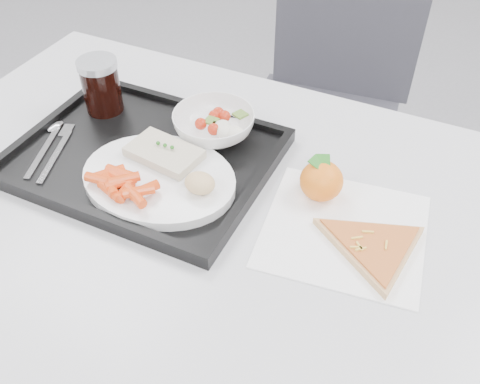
# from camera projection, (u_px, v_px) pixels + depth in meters

# --- Properties ---
(table) EXTENTS (1.20, 0.80, 0.75)m
(table) POSITION_uv_depth(u_px,v_px,m) (210.00, 228.00, 0.94)
(table) COLOR silver
(table) RESTS_ON ground
(chair) EXTENTS (0.46, 0.46, 0.93)m
(chair) POSITION_uv_depth(u_px,v_px,m) (330.00, 88.00, 1.55)
(chair) COLOR #36363E
(chair) RESTS_ON ground
(tray) EXTENTS (0.45, 0.35, 0.03)m
(tray) POSITION_uv_depth(u_px,v_px,m) (144.00, 157.00, 0.97)
(tray) COLOR black
(tray) RESTS_ON table
(dinner_plate) EXTENTS (0.27, 0.27, 0.02)m
(dinner_plate) POSITION_uv_depth(u_px,v_px,m) (159.00, 179.00, 0.90)
(dinner_plate) COLOR white
(dinner_plate) RESTS_ON tray
(fish_fillet) EXTENTS (0.13, 0.09, 0.02)m
(fish_fillet) POSITION_uv_depth(u_px,v_px,m) (164.00, 153.00, 0.93)
(fish_fillet) COLOR beige
(fish_fillet) RESTS_ON dinner_plate
(bread_roll) EXTENTS (0.06, 0.06, 0.03)m
(bread_roll) POSITION_uv_depth(u_px,v_px,m) (200.00, 183.00, 0.86)
(bread_roll) COLOR beige
(bread_roll) RESTS_ON dinner_plate
(salad_bowl) EXTENTS (0.15, 0.15, 0.05)m
(salad_bowl) POSITION_uv_depth(u_px,v_px,m) (214.00, 124.00, 0.99)
(salad_bowl) COLOR white
(salad_bowl) RESTS_ON tray
(cola_glass) EXTENTS (0.08, 0.08, 0.11)m
(cola_glass) POSITION_uv_depth(u_px,v_px,m) (101.00, 85.00, 1.03)
(cola_glass) COLOR black
(cola_glass) RESTS_ON tray
(cutlery) EXTENTS (0.11, 0.17, 0.01)m
(cutlery) POSITION_uv_depth(u_px,v_px,m) (53.00, 142.00, 0.99)
(cutlery) COLOR silver
(cutlery) RESTS_ON tray
(napkin) EXTENTS (0.28, 0.27, 0.00)m
(napkin) POSITION_uv_depth(u_px,v_px,m) (344.00, 231.00, 0.85)
(napkin) COLOR white
(napkin) RESTS_ON table
(tangerine) EXTENTS (0.08, 0.08, 0.07)m
(tangerine) POSITION_uv_depth(u_px,v_px,m) (321.00, 181.00, 0.88)
(tangerine) COLOR #F49E08
(tangerine) RESTS_ON napkin
(pizza_slice) EXTENTS (0.23, 0.23, 0.02)m
(pizza_slice) POSITION_uv_depth(u_px,v_px,m) (374.00, 247.00, 0.81)
(pizza_slice) COLOR tan
(pizza_slice) RESTS_ON napkin
(carrot_pile) EXTENTS (0.13, 0.08, 0.03)m
(carrot_pile) POSITION_uv_depth(u_px,v_px,m) (122.00, 184.00, 0.86)
(carrot_pile) COLOR #E54412
(carrot_pile) RESTS_ON dinner_plate
(salad_contents) EXTENTS (0.10, 0.08, 0.03)m
(salad_contents) POSITION_uv_depth(u_px,v_px,m) (222.00, 126.00, 0.97)
(salad_contents) COLOR #B52510
(salad_contents) RESTS_ON salad_bowl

